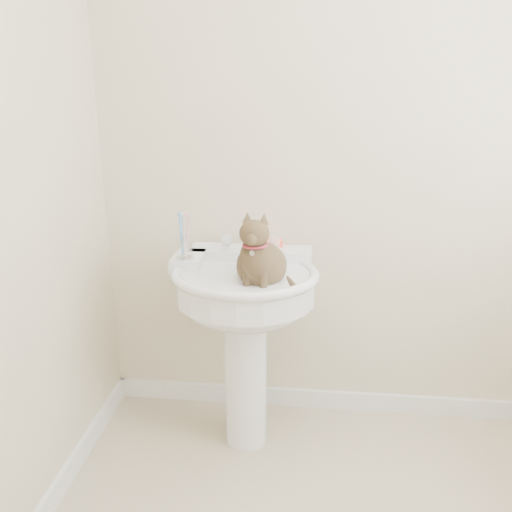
% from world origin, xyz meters
% --- Properties ---
extents(wall_back, '(2.20, 0.00, 2.50)m').
position_xyz_m(wall_back, '(0.00, 1.10, 1.25)').
color(wall_back, beige).
rests_on(wall_back, ground).
extents(baseboard_back, '(2.20, 0.02, 0.09)m').
position_xyz_m(baseboard_back, '(0.00, 1.09, 0.04)').
color(baseboard_back, white).
rests_on(baseboard_back, floor).
extents(pedestal_sink, '(0.60, 0.58, 0.82)m').
position_xyz_m(pedestal_sink, '(-0.44, 0.81, 0.64)').
color(pedestal_sink, white).
rests_on(pedestal_sink, floor).
extents(faucet, '(0.28, 0.12, 0.14)m').
position_xyz_m(faucet, '(-0.43, 0.96, 0.86)').
color(faucet, silver).
rests_on(faucet, pedestal_sink).
extents(soap_bar, '(0.10, 0.07, 0.03)m').
position_xyz_m(soap_bar, '(-0.35, 1.04, 0.84)').
color(soap_bar, '#EF5136').
rests_on(soap_bar, pedestal_sink).
extents(toothbrush_cup, '(0.07, 0.07, 0.19)m').
position_xyz_m(toothbrush_cup, '(-0.68, 0.83, 0.87)').
color(toothbrush_cup, silver).
rests_on(toothbrush_cup, pedestal_sink).
extents(cat, '(0.21, 0.26, 0.39)m').
position_xyz_m(cat, '(-0.37, 0.73, 0.86)').
color(cat, brown).
rests_on(cat, pedestal_sink).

